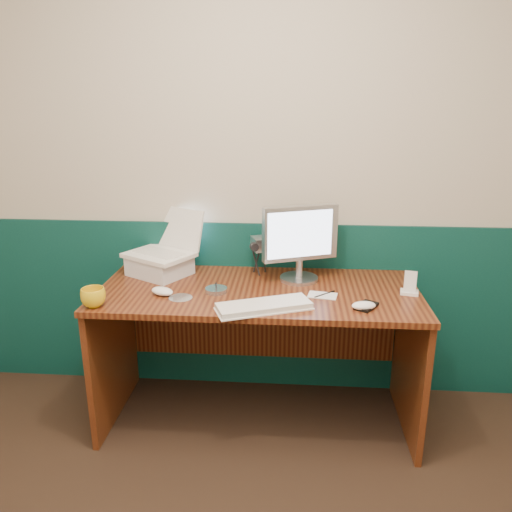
# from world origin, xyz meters

# --- Properties ---
(back_wall) EXTENTS (3.50, 0.04, 2.50)m
(back_wall) POSITION_xyz_m (0.00, 1.75, 1.25)
(back_wall) COLOR #BCB39F
(back_wall) RESTS_ON ground
(wainscot) EXTENTS (3.48, 0.02, 1.00)m
(wainscot) POSITION_xyz_m (0.00, 1.74, 0.50)
(wainscot) COLOR #073033
(wainscot) RESTS_ON ground
(desk) EXTENTS (1.60, 0.70, 0.75)m
(desk) POSITION_xyz_m (0.01, 1.38, 0.38)
(desk) COLOR #3B150A
(desk) RESTS_ON ground
(laptop_riser) EXTENTS (0.37, 0.36, 0.10)m
(laptop_riser) POSITION_xyz_m (-0.53, 1.56, 0.80)
(laptop_riser) COLOR silver
(laptop_riser) RESTS_ON desk
(laptop) EXTENTS (0.42, 0.39, 0.28)m
(laptop) POSITION_xyz_m (-0.53, 1.56, 0.99)
(laptop) COLOR white
(laptop) RESTS_ON laptop_riser
(monitor) EXTENTS (0.41, 0.25, 0.40)m
(monitor) POSITION_xyz_m (0.22, 1.53, 0.95)
(monitor) COLOR #B2B2B7
(monitor) RESTS_ON desk
(keyboard) EXTENTS (0.45, 0.29, 0.02)m
(keyboard) POSITION_xyz_m (0.06, 1.13, 0.76)
(keyboard) COLOR white
(keyboard) RESTS_ON desk
(mouse_right) EXTENTS (0.12, 0.09, 0.04)m
(mouse_right) POSITION_xyz_m (0.51, 1.16, 0.77)
(mouse_right) COLOR white
(mouse_right) RESTS_ON desk
(mouse_left) EXTENTS (0.14, 0.11, 0.04)m
(mouse_left) POSITION_xyz_m (-0.45, 1.26, 0.77)
(mouse_left) COLOR white
(mouse_left) RESTS_ON desk
(mug) EXTENTS (0.14, 0.14, 0.09)m
(mug) POSITION_xyz_m (-0.72, 1.10, 0.79)
(mug) COLOR yellow
(mug) RESTS_ON desk
(camcorder) EXTENTS (0.13, 0.16, 0.21)m
(camcorder) POSITION_xyz_m (0.00, 1.62, 0.85)
(camcorder) COLOR #B3B2B7
(camcorder) RESTS_ON desk
(cd_spindle) EXTENTS (0.11, 0.11, 0.02)m
(cd_spindle) POSITION_xyz_m (-0.19, 1.32, 0.76)
(cd_spindle) COLOR #AFB8BF
(cd_spindle) RESTS_ON desk
(cd_loose_a) EXTENTS (0.11, 0.11, 0.00)m
(cd_loose_a) POSITION_xyz_m (-0.35, 1.24, 0.75)
(cd_loose_a) COLOR silver
(cd_loose_a) RESTS_ON desk
(pen) EXTENTS (0.10, 0.10, 0.01)m
(pen) POSITION_xyz_m (0.34, 1.33, 0.75)
(pen) COLOR black
(pen) RESTS_ON desk
(papers) EXTENTS (0.15, 0.12, 0.00)m
(papers) POSITION_xyz_m (0.33, 1.31, 0.75)
(papers) COLOR silver
(papers) RESTS_ON desk
(dock) EXTENTS (0.10, 0.08, 0.02)m
(dock) POSITION_xyz_m (0.75, 1.37, 0.76)
(dock) COLOR white
(dock) RESTS_ON desk
(music_player) EXTENTS (0.06, 0.04, 0.10)m
(music_player) POSITION_xyz_m (0.75, 1.37, 0.82)
(music_player) COLOR silver
(music_player) RESTS_ON dock
(pda) EXTENTS (0.13, 0.14, 0.01)m
(pda) POSITION_xyz_m (0.52, 1.18, 0.76)
(pda) COLOR black
(pda) RESTS_ON desk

